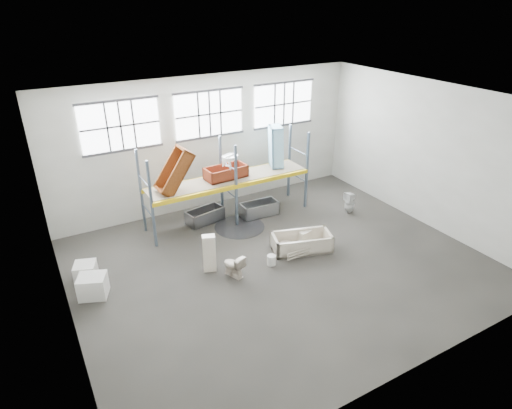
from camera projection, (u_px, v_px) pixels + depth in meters
floor at (280, 265)px, 13.48m from camera, size 12.00×10.00×0.10m
ceiling at (285, 100)px, 11.24m from camera, size 12.00×10.00×0.10m
wall_back at (209, 142)px, 16.31m from camera, size 12.00×0.10×5.00m
wall_front at (422, 282)px, 8.41m from camera, size 12.00×0.10×5.00m
wall_left at (53, 244)px, 9.68m from camera, size 0.10×10.00×5.00m
wall_right at (429, 155)px, 15.04m from camera, size 0.10×10.00×5.00m
window_left at (120, 126)px, 14.33m from camera, size 2.60×0.04×1.60m
window_mid at (209, 114)px, 15.74m from camera, size 2.60×0.04×1.60m
window_right at (284, 104)px, 17.16m from camera, size 2.60×0.04×1.60m
rack_upright_la at (152, 205)px, 13.74m from camera, size 0.08×0.08×3.00m
rack_upright_lb at (141, 192)px, 14.68m from camera, size 0.08×0.08×3.00m
rack_upright_ma at (236, 187)px, 15.07m from camera, size 0.08×0.08×3.00m
rack_upright_mb at (221, 175)px, 16.01m from camera, size 0.08×0.08×3.00m
rack_upright_ra at (307, 171)px, 16.40m from camera, size 0.08×0.08×3.00m
rack_upright_rb at (289, 161)px, 17.33m from camera, size 0.08×0.08×3.00m
rack_beam_front at (236, 187)px, 15.07m from camera, size 6.00×0.10×0.14m
rack_beam_back at (221, 175)px, 16.01m from camera, size 6.00×0.10×0.14m
shelf_deck at (228, 179)px, 15.50m from camera, size 5.90×1.10×0.03m
wet_patch at (240, 227)px, 15.57m from camera, size 1.80×1.80×0.00m
bathtub_beige at (302, 242)px, 14.07m from camera, size 2.07×1.41×0.56m
cistern_spare at (305, 237)px, 14.38m from camera, size 0.46×0.27×0.41m
sink_in_tub at (286, 246)px, 14.07m from camera, size 0.49×0.49×0.16m
toilet_beige at (233, 265)px, 12.74m from camera, size 0.60×0.78×0.70m
cistern_tall at (209, 253)px, 12.90m from camera, size 0.44×0.36×1.18m
toilet_white at (350, 202)px, 16.42m from camera, size 0.42×0.42×0.83m
steel_tub_left at (205, 216)px, 15.82m from camera, size 1.45×0.89×0.50m
steel_tub_right at (259, 209)px, 16.29m from camera, size 1.43×0.73×0.51m
rust_tub_flat at (226, 172)px, 15.41m from camera, size 1.55×0.80×0.42m
rust_tub_tilted at (174, 171)px, 14.22m from camera, size 1.33×0.81×1.58m
sink_on_shelf at (230, 169)px, 14.94m from camera, size 0.74×0.67×0.53m
blue_tub_upright at (276, 146)px, 16.20m from camera, size 0.70×0.84×1.56m
bucket at (271, 260)px, 13.34m from camera, size 0.31×0.31×0.32m
carton_near at (93, 286)px, 11.90m from camera, size 0.92×0.86×0.63m
carton_far at (86, 271)px, 12.65m from camera, size 0.76×0.76×0.50m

